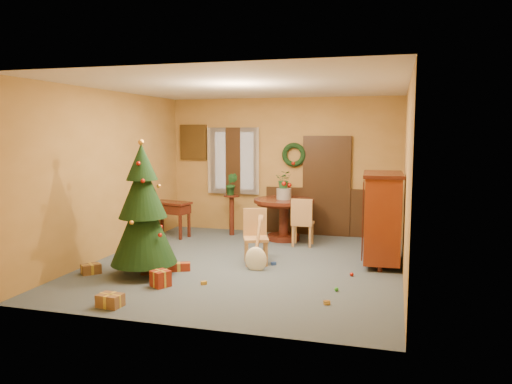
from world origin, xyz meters
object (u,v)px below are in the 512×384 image
(writing_desk, at_px, (171,210))
(sideboard, at_px, (382,216))
(chair_near, at_px, (256,234))
(christmas_tree, at_px, (143,211))
(dining_table, at_px, (284,211))

(writing_desk, xyz_separation_m, sideboard, (4.30, -1.05, 0.26))
(chair_near, relative_size, christmas_tree, 0.44)
(chair_near, relative_size, writing_desk, 1.01)
(dining_table, bearing_deg, writing_desk, -172.07)
(dining_table, height_order, chair_near, chair_near)
(writing_desk, bearing_deg, dining_table, 7.93)
(dining_table, relative_size, christmas_tree, 0.59)
(chair_near, relative_size, sideboard, 0.60)
(chair_near, height_order, sideboard, sideboard)
(christmas_tree, bearing_deg, dining_table, 63.15)
(christmas_tree, distance_m, sideboard, 3.84)
(christmas_tree, bearing_deg, writing_desk, 107.07)
(chair_near, distance_m, sideboard, 2.11)
(dining_table, distance_m, chair_near, 1.88)
(dining_table, height_order, writing_desk, dining_table)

